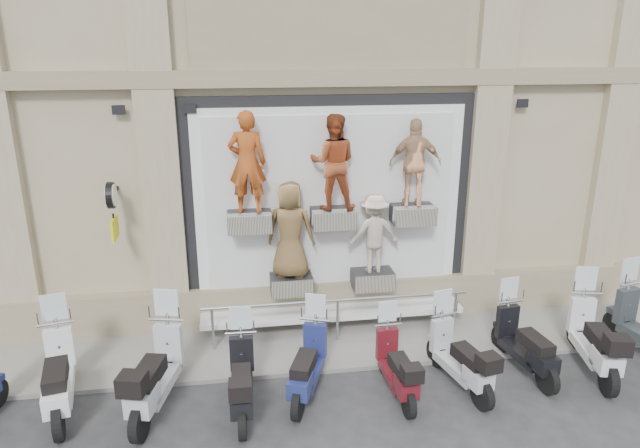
# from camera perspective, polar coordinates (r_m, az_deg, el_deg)

# --- Properties ---
(ground) EXTENTS (90.00, 90.00, 0.00)m
(ground) POSITION_cam_1_polar(r_m,az_deg,el_deg) (9.41, 4.01, -17.80)
(ground) COLOR #2B2B2D
(ground) RESTS_ON ground
(sidewalk) EXTENTS (16.00, 2.20, 0.08)m
(sidewalk) POSITION_cam_1_polar(r_m,az_deg,el_deg) (11.13, 1.64, -11.43)
(sidewalk) COLOR gray
(sidewalk) RESTS_ON ground
(building) EXTENTS (14.00, 8.60, 12.00)m
(building) POSITION_cam_1_polar(r_m,az_deg,el_deg) (14.57, -1.77, 19.87)
(building) COLOR tan
(building) RESTS_ON ground
(shop_vitrine) EXTENTS (5.60, 0.83, 4.30)m
(shop_vitrine) POSITION_cam_1_polar(r_m,az_deg,el_deg) (10.78, 1.18, 1.41)
(shop_vitrine) COLOR black
(shop_vitrine) RESTS_ON ground
(guard_rail) EXTENTS (5.06, 0.10, 0.93)m
(guard_rail) POSITION_cam_1_polar(r_m,az_deg,el_deg) (10.84, 1.75, -9.72)
(guard_rail) COLOR #9EA0A5
(guard_rail) RESTS_ON ground
(clock_sign_bracket) EXTENTS (0.10, 0.80, 1.02)m
(clock_sign_bracket) POSITION_cam_1_polar(r_m,az_deg,el_deg) (10.49, -20.08, 1.96)
(clock_sign_bracket) COLOR black
(clock_sign_bracket) RESTS_ON ground
(scooter_b) EXTENTS (1.00, 2.13, 1.67)m
(scooter_b) POSITION_cam_1_polar(r_m,az_deg,el_deg) (9.76, -24.87, -12.39)
(scooter_b) COLOR white
(scooter_b) RESTS_ON ground
(scooter_c) EXTENTS (1.06, 2.18, 1.71)m
(scooter_c) POSITION_cam_1_polar(r_m,az_deg,el_deg) (9.27, -16.19, -12.88)
(scooter_c) COLOR #A6ACB4
(scooter_c) RESTS_ON ground
(scooter_d) EXTENTS (0.59, 1.84, 1.48)m
(scooter_d) POSITION_cam_1_polar(r_m,az_deg,el_deg) (9.00, -7.89, -14.07)
(scooter_d) COLOR black
(scooter_d) RESTS_ON ground
(scooter_e) EXTENTS (1.15, 1.91, 1.50)m
(scooter_e) POSITION_cam_1_polar(r_m,az_deg,el_deg) (9.29, -1.24, -12.76)
(scooter_e) COLOR navy
(scooter_e) RESTS_ON ground
(scooter_f) EXTENTS (0.57, 1.72, 1.39)m
(scooter_f) POSITION_cam_1_polar(r_m,az_deg,el_deg) (9.40, 7.69, -12.92)
(scooter_f) COLOR #4D0D14
(scooter_f) RESTS_ON ground
(scooter_g) EXTENTS (0.90, 1.90, 1.49)m
(scooter_g) POSITION_cam_1_polar(r_m,az_deg,el_deg) (9.75, 13.85, -11.78)
(scooter_g) COLOR #A4A7AB
(scooter_g) RESTS_ON ground
(scooter_h) EXTENTS (0.75, 1.91, 1.51)m
(scooter_h) POSITION_cam_1_polar(r_m,az_deg,el_deg) (10.47, 19.92, -10.13)
(scooter_h) COLOR black
(scooter_h) RESTS_ON ground
(scooter_i) EXTENTS (1.03, 2.13, 1.67)m
(scooter_i) POSITION_cam_1_polar(r_m,az_deg,el_deg) (10.93, 25.85, -9.24)
(scooter_i) COLOR silver
(scooter_i) RESTS_ON ground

